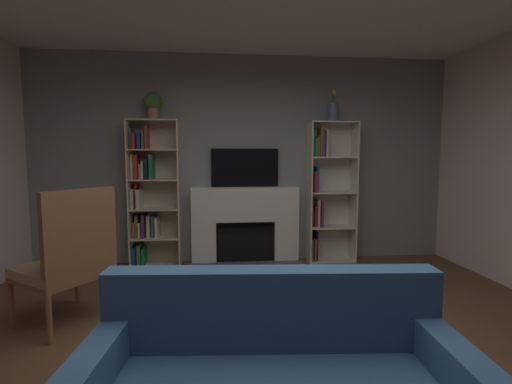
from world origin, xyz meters
The scene contains 9 objects.
ground_plane centered at (0.00, 0.00, 0.00)m, with size 6.77×6.77×0.00m, color brown.
wall_back_accent centered at (0.00, 2.65, 1.40)m, with size 5.76×0.06×2.79m, color gray.
fireplace centered at (0.00, 2.51, 0.54)m, with size 1.54×0.51×1.03m.
tv centered at (0.00, 2.59, 1.29)m, with size 0.91×0.06×0.52m, color black.
bookshelf_left centered at (-1.25, 2.49, 0.93)m, with size 0.64×0.34×1.90m.
bookshelf_right centered at (1.10, 2.51, 0.97)m, with size 0.64×0.31×1.90m.
potted_plant centered at (-1.18, 2.47, 2.11)m, with size 0.23×0.23×0.35m.
vase_with_flowers centered at (1.18, 2.47, 2.05)m, with size 0.13×0.13×0.42m.
armchair centered at (-1.62, 0.80, 0.57)m, with size 0.86×0.87×1.18m.
Camera 1 is at (-0.34, -2.37, 1.44)m, focal length 25.64 mm.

